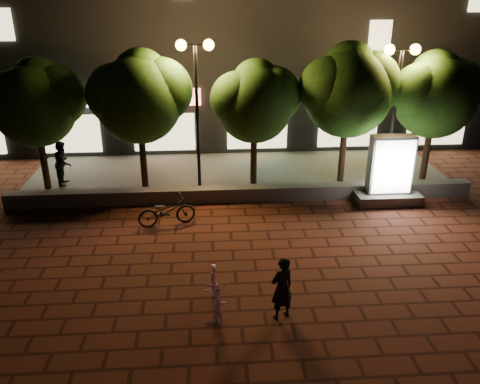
{
  "coord_description": "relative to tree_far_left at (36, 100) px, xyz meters",
  "views": [
    {
      "loc": [
        -1.2,
        -11.32,
        6.81
      ],
      "look_at": [
        -0.28,
        1.5,
        1.37
      ],
      "focal_mm": 36.24,
      "sensor_mm": 36.0,
      "label": 1
    }
  ],
  "objects": [
    {
      "name": "scooter_parked",
      "position": [
        4.46,
        -3.17,
        -2.83
      ],
      "size": [
        1.87,
        1.02,
        0.93
      ],
      "primitive_type": "imported",
      "rotation": [
        0.0,
        0.0,
        1.81
      ],
      "color": "black",
      "rests_on": "ground"
    },
    {
      "name": "tree_left",
      "position": [
        3.5,
        0.0,
        0.15
      ],
      "size": [
        3.6,
        3.0,
        4.89
      ],
      "color": "black",
      "rests_on": "sidewalk"
    },
    {
      "name": "ad_kiosk",
      "position": [
        11.85,
        -1.96,
        -2.34
      ],
      "size": [
        2.19,
        1.1,
        2.37
      ],
      "color": "slate",
      "rests_on": "ground"
    },
    {
      "name": "scooter_pink",
      "position": [
        5.86,
        -7.64,
        -2.78
      ],
      "size": [
        0.66,
        1.75,
        1.02
      ],
      "primitive_type": "imported",
      "rotation": [
        0.0,
        0.0,
        0.11
      ],
      "color": "#C17EAB",
      "rests_on": "ground"
    },
    {
      "name": "street_lamp_left",
      "position": [
        5.45,
        -0.26,
        0.74
      ],
      "size": [
        1.26,
        0.36,
        5.18
      ],
      "color": "black",
      "rests_on": "sidewalk"
    },
    {
      "name": "tree_far_right",
      "position": [
        14.0,
        0.0,
        0.08
      ],
      "size": [
        3.48,
        2.9,
        4.76
      ],
      "color": "black",
      "rests_on": "sidewalk"
    },
    {
      "name": "ground",
      "position": [
        6.95,
        -5.46,
        -3.29
      ],
      "size": [
        80.0,
        80.0,
        0.0
      ],
      "primitive_type": "plane",
      "color": "#56251B",
      "rests_on": "ground"
    },
    {
      "name": "pedestrian",
      "position": [
        0.48,
        0.37,
        -2.4
      ],
      "size": [
        0.64,
        0.81,
        1.63
      ],
      "primitive_type": "imported",
      "rotation": [
        0.0,
        0.0,
        1.6
      ],
      "color": "black",
      "rests_on": "sidewalk"
    },
    {
      "name": "tree_far_left",
      "position": [
        0.0,
        0.0,
        0.0
      ],
      "size": [
        3.36,
        2.8,
        4.63
      ],
      "color": "black",
      "rests_on": "sidewalk"
    },
    {
      "name": "sidewalk",
      "position": [
        6.95,
        1.04,
        -3.25
      ],
      "size": [
        16.0,
        5.0,
        0.08
      ],
      "primitive_type": "cube",
      "color": "slate",
      "rests_on": "ground"
    },
    {
      "name": "tree_mid",
      "position": [
        7.5,
        -0.0,
        -0.08
      ],
      "size": [
        3.24,
        2.7,
        4.5
      ],
      "color": "black",
      "rests_on": "sidewalk"
    },
    {
      "name": "retaining_wall",
      "position": [
        6.95,
        -1.46,
        -3.04
      ],
      "size": [
        16.0,
        0.45,
        0.5
      ],
      "primitive_type": "cube",
      "color": "slate",
      "rests_on": "ground"
    },
    {
      "name": "tree_right",
      "position": [
        10.8,
        0.0,
        0.27
      ],
      "size": [
        3.72,
        3.1,
        5.07
      ],
      "color": "black",
      "rests_on": "sidewalk"
    },
    {
      "name": "rider",
      "position": [
        7.3,
        -7.96,
        -2.53
      ],
      "size": [
        0.65,
        0.56,
        1.52
      ],
      "primitive_type": "imported",
      "rotation": [
        0.0,
        0.0,
        3.57
      ],
      "color": "black",
      "rests_on": "ground"
    },
    {
      "name": "building_block",
      "position": [
        6.94,
        7.53,
        1.7
      ],
      "size": [
        28.0,
        8.12,
        11.3
      ],
      "color": "black",
      "rests_on": "ground"
    },
    {
      "name": "street_lamp_right",
      "position": [
        12.45,
        -0.26,
        0.6
      ],
      "size": [
        1.26,
        0.36,
        4.98
      ],
      "color": "black",
      "rests_on": "sidewalk"
    }
  ]
}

